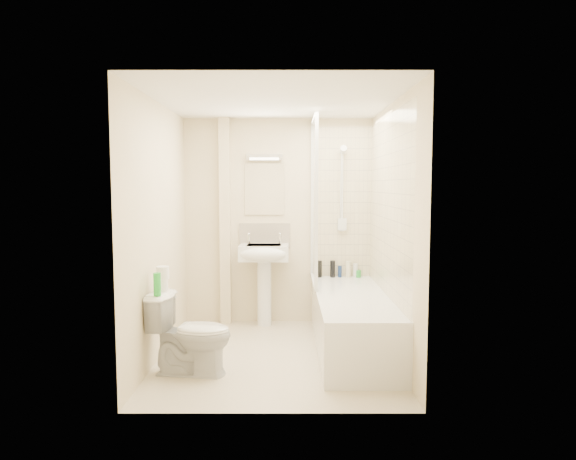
{
  "coord_description": "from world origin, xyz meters",
  "views": [
    {
      "loc": [
        0.12,
        -4.78,
        1.63
      ],
      "look_at": [
        0.12,
        0.2,
        1.19
      ],
      "focal_mm": 32.0,
      "sensor_mm": 36.0,
      "label": 1
    }
  ],
  "objects": [
    {
      "name": "pipe_boxing",
      "position": [
        -0.62,
        1.19,
        1.2
      ],
      "size": [
        0.12,
        0.12,
        2.4
      ],
      "primitive_type": "cube",
      "color": "beige",
      "rests_on": "ground"
    },
    {
      "name": "wall_right",
      "position": [
        1.1,
        0.0,
        1.2
      ],
      "size": [
        0.02,
        2.5,
        2.4
      ],
      "primitive_type": "cube",
      "color": "beige",
      "rests_on": "ground"
    },
    {
      "name": "wall_back",
      "position": [
        0.0,
        1.25,
        1.2
      ],
      "size": [
        2.2,
        0.02,
        2.4
      ],
      "primitive_type": "cube",
      "color": "beige",
      "rests_on": "ground"
    },
    {
      "name": "toilet_roll_upper",
      "position": [
        -0.98,
        -0.38,
        0.87
      ],
      "size": [
        0.11,
        0.11,
        0.11
      ],
      "primitive_type": "cylinder",
      "color": "white",
      "rests_on": "toilet_roll_lower"
    },
    {
      "name": "bottle_green",
      "position": [
        0.94,
        1.16,
        0.59
      ],
      "size": [
        0.07,
        0.07,
        0.08
      ],
      "primitive_type": "cylinder",
      "color": "green",
      "rests_on": "bathtub"
    },
    {
      "name": "toilet_roll_lower",
      "position": [
        -0.98,
        -0.39,
        0.76
      ],
      "size": [
        0.1,
        0.1,
        0.11
      ],
      "primitive_type": "cylinder",
      "color": "white",
      "rests_on": "toilet"
    },
    {
      "name": "pedestal_sink",
      "position": [
        -0.16,
        1.01,
        0.76
      ],
      "size": [
        0.56,
        0.5,
        1.08
      ],
      "color": "white",
      "rests_on": "ground"
    },
    {
      "name": "splashback",
      "position": [
        -0.16,
        1.24,
        1.03
      ],
      "size": [
        0.6,
        0.02,
        0.3
      ],
      "primitive_type": "cube",
      "color": "beige",
      "rests_on": "wall_back"
    },
    {
      "name": "toilet",
      "position": [
        -0.72,
        -0.46,
        0.35
      ],
      "size": [
        0.58,
        0.8,
        0.71
      ],
      "primitive_type": "imported",
      "rotation": [
        0.0,
        0.0,
        1.44
      ],
      "color": "white",
      "rests_on": "ground"
    },
    {
      "name": "wall_left",
      "position": [
        -1.1,
        0.0,
        1.2
      ],
      "size": [
        0.02,
        2.5,
        2.4
      ],
      "primitive_type": "cube",
      "color": "beige",
      "rests_on": "ground"
    },
    {
      "name": "floor",
      "position": [
        0.0,
        0.0,
        0.0
      ],
      "size": [
        2.5,
        2.5,
        0.0
      ],
      "primitive_type": "plane",
      "color": "beige",
      "rests_on": "ground"
    },
    {
      "name": "green_bottle",
      "position": [
        -0.98,
        -0.57,
        0.8
      ],
      "size": [
        0.06,
        0.06,
        0.19
      ],
      "primitive_type": "cylinder",
      "color": "green",
      "rests_on": "toilet"
    },
    {
      "name": "ceiling",
      "position": [
        0.0,
        0.0,
        2.4
      ],
      "size": [
        2.2,
        2.5,
        0.02
      ],
      "primitive_type": "cube",
      "color": "white",
      "rests_on": "wall_back"
    },
    {
      "name": "tile_back",
      "position": [
        0.75,
        1.24,
        1.42
      ],
      "size": [
        0.7,
        0.01,
        1.75
      ],
      "primitive_type": "cube",
      "color": "beige",
      "rests_on": "wall_back"
    },
    {
      "name": "mirror",
      "position": [
        -0.16,
        1.24,
        1.58
      ],
      "size": [
        0.46,
        0.01,
        0.6
      ],
      "primitive_type": "cube",
      "color": "white",
      "rests_on": "wall_back"
    },
    {
      "name": "bottle_cream",
      "position": [
        0.82,
        1.16,
        0.64
      ],
      "size": [
        0.06,
        0.06,
        0.19
      ],
      "primitive_type": "cylinder",
      "color": "beige",
      "rests_on": "bathtub"
    },
    {
      "name": "bathtub",
      "position": [
        0.75,
        0.2,
        0.29
      ],
      "size": [
        0.7,
        2.1,
        0.55
      ],
      "color": "white",
      "rests_on": "ground"
    },
    {
      "name": "bottle_black_a",
      "position": [
        0.48,
        1.16,
        0.65
      ],
      "size": [
        0.06,
        0.06,
        0.2
      ],
      "primitive_type": "cylinder",
      "color": "black",
      "rests_on": "bathtub"
    },
    {
      "name": "tile_right",
      "position": [
        1.09,
        0.2,
        1.42
      ],
      "size": [
        0.01,
        2.1,
        1.75
      ],
      "primitive_type": "cube",
      "color": "beige",
      "rests_on": "wall_right"
    },
    {
      "name": "bottle_blue",
      "position": [
        0.72,
        1.16,
        0.62
      ],
      "size": [
        0.05,
        0.05,
        0.13
      ],
      "primitive_type": "cylinder",
      "color": "navy",
      "rests_on": "bathtub"
    },
    {
      "name": "bottle_white_b",
      "position": [
        0.91,
        1.16,
        0.63
      ],
      "size": [
        0.06,
        0.06,
        0.16
      ],
      "primitive_type": "cylinder",
      "color": "silver",
      "rests_on": "bathtub"
    },
    {
      "name": "shower_fixture",
      "position": [
        0.75,
        1.19,
        1.55
      ],
      "size": [
        0.1,
        0.16,
        0.99
      ],
      "color": "silver",
      "rests_on": "wall_back"
    },
    {
      "name": "shower_screen",
      "position": [
        0.4,
        0.8,
        1.45
      ],
      "size": [
        0.04,
        0.92,
        1.8
      ],
      "color": "white",
      "rests_on": "bathtub"
    },
    {
      "name": "bottle_black_b",
      "position": [
        0.64,
        1.16,
        0.65
      ],
      "size": [
        0.06,
        0.06,
        0.2
      ],
      "primitive_type": "cylinder",
      "color": "black",
      "rests_on": "bathtub"
    },
    {
      "name": "strip_light",
      "position": [
        -0.16,
        1.22,
        1.95
      ],
      "size": [
        0.42,
        0.07,
        0.07
      ],
      "primitive_type": "cube",
      "color": "silver",
      "rests_on": "wall_back"
    }
  ]
}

